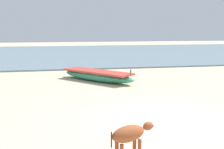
% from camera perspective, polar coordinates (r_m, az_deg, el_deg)
% --- Properties ---
extents(ground, '(80.00, 80.00, 0.00)m').
position_cam_1_polar(ground, '(6.47, 10.26, -9.48)').
color(ground, beige).
extents(sea_water, '(60.00, 20.00, 0.08)m').
position_cam_1_polar(sea_water, '(24.25, -5.84, 4.45)').
color(sea_water, slate).
rests_on(sea_water, ground).
extents(fishing_boat_0, '(2.93, 3.23, 0.61)m').
position_cam_1_polar(fishing_boat_0, '(11.21, -3.04, -0.17)').
color(fishing_boat_0, '#338C66').
rests_on(fishing_boat_0, ground).
extents(calf_near_rust, '(0.83, 0.48, 0.56)m').
position_cam_1_polar(calf_near_rust, '(4.55, 3.71, -12.21)').
color(calf_near_rust, '#9E4C28').
rests_on(calf_near_rust, ground).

